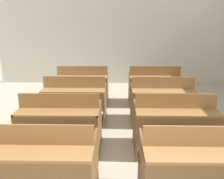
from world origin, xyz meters
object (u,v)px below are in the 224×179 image
bench_second_left (60,122)px  bench_back_right (154,85)px  bench_back_left (83,85)px  bench_front_right (198,166)px  bench_second_right (174,123)px  bench_third_right (162,100)px  bench_third_left (75,99)px  bench_front_left (40,164)px

bench_second_left → bench_back_right: bearing=54.1°
bench_second_left → bench_back_right: size_ratio=1.00×
bench_second_left → bench_back_left: 2.30m
bench_second_left → bench_front_right: bearing=-34.5°
bench_second_right → bench_third_right: bearing=89.7°
bench_front_right → bench_third_right: size_ratio=1.00×
bench_front_right → bench_second_right: size_ratio=1.00×
bench_front_right → bench_third_left: same height
bench_front_right → bench_front_left: bearing=179.9°
bench_back_left → bench_third_left: bearing=-90.0°
bench_third_right → bench_back_right: bearing=89.5°
bench_front_left → bench_second_left: 1.14m
bench_front_right → bench_back_right: same height
bench_front_left → bench_third_right: size_ratio=1.00×
bench_front_right → bench_second_right: 1.17m
bench_second_right → bench_back_right: same height
bench_front_left → bench_third_left: size_ratio=1.00×
bench_second_right → bench_third_right: 1.12m
bench_back_right → bench_third_right: bearing=-90.5°
bench_back_left → bench_back_right: (1.65, 0.01, 0.00)m
bench_back_left → bench_third_right: bearing=-35.0°
bench_front_right → bench_second_right: bearing=89.9°
bench_back_right → bench_second_left: bearing=-125.9°
bench_third_right → bench_back_right: (0.01, 1.16, 0.00)m
bench_second_left → bench_second_right: same height
bench_third_right → bench_back_left: 2.00m
bench_front_left → bench_second_left: same height
bench_third_left → bench_back_left: 1.13m
bench_front_left → bench_third_left: 2.30m
bench_front_right → bench_third_right: (0.01, 2.29, 0.00)m
bench_front_left → bench_second_left: size_ratio=1.00×
bench_second_right → bench_third_right: (0.01, 1.12, 0.00)m
bench_third_right → bench_back_left: size_ratio=1.00×
bench_front_left → bench_front_right: bearing=-0.1°
bench_third_left → bench_front_left: bearing=-90.0°
bench_front_right → bench_second_left: bearing=145.5°
bench_front_left → bench_second_right: (1.63, 1.16, 0.00)m
bench_front_right → bench_second_left: 2.01m
bench_second_left → bench_back_left: size_ratio=1.00×
bench_second_left → bench_second_right: bearing=0.9°
bench_front_right → bench_back_right: bearing=89.7°
bench_back_right → bench_front_right: bearing=-90.3°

